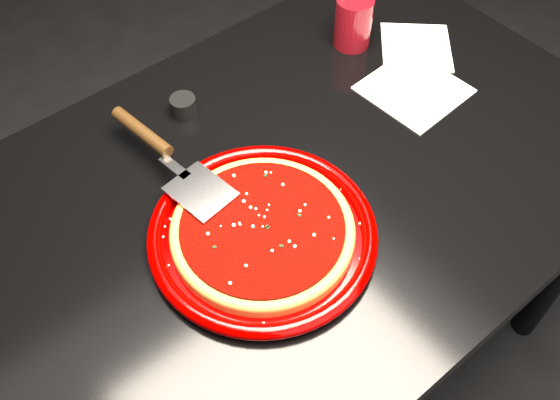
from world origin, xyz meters
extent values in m
cube|color=black|center=(0.00, 0.00, -0.01)|extent=(4.00, 4.00, 0.01)
cube|color=black|center=(0.00, 0.00, 0.38)|extent=(1.20, 0.80, 0.75)
cylinder|color=#7E0000|center=(-0.13, -0.07, 0.76)|extent=(0.43, 0.43, 0.03)
cylinder|color=olive|center=(-0.13, -0.07, 0.77)|extent=(0.35, 0.35, 0.01)
torus|color=olive|center=(-0.13, -0.07, 0.77)|extent=(0.35, 0.35, 0.02)
cylinder|color=#660702|center=(-0.13, -0.07, 0.78)|extent=(0.31, 0.31, 0.01)
cylinder|color=maroon|center=(0.31, 0.20, 0.80)|extent=(0.08, 0.08, 0.10)
cube|color=silver|center=(0.30, 0.02, 0.75)|extent=(0.18, 0.18, 0.00)
cube|color=silver|center=(0.40, 0.10, 0.75)|extent=(0.20, 0.20, 0.00)
cylinder|color=black|center=(-0.07, 0.25, 0.77)|extent=(0.05, 0.05, 0.04)
camera|label=1|loc=(-0.46, -0.51, 1.57)|focal=40.00mm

